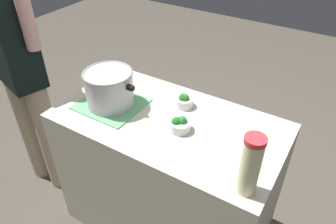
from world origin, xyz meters
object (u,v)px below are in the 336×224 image
object	(u,v)px
lemonade_pitcher	(250,165)
broccoli_bowl_front	(184,101)
cooking_pot	(109,88)
broccoli_bowl_center	(180,124)
person_cook	(22,76)

from	to	relation	value
lemonade_pitcher	broccoli_bowl_front	world-z (taller)	lemonade_pitcher
cooking_pot	broccoli_bowl_front	size ratio (longest dim) A/B	3.36
broccoli_bowl_center	person_cook	bearing A→B (deg)	5.30
broccoli_bowl_front	person_cook	xyz separation A→B (m)	(1.01, 0.29, -0.00)
broccoli_bowl_center	person_cook	xyz separation A→B (m)	(1.09, 0.10, 0.00)
cooking_pot	lemonade_pitcher	size ratio (longest dim) A/B	1.20
cooking_pot	broccoli_bowl_center	size ratio (longest dim) A/B	3.04
cooking_pot	broccoli_bowl_front	xyz separation A→B (m)	(-0.36, -0.20, -0.08)
broccoli_bowl_front	broccoli_bowl_center	world-z (taller)	broccoli_bowl_front
broccoli_bowl_front	broccoli_bowl_center	distance (m)	0.21
broccoli_bowl_front	broccoli_bowl_center	xyz separation A→B (m)	(-0.08, 0.19, -0.00)
cooking_pot	broccoli_bowl_center	xyz separation A→B (m)	(-0.44, -0.01, -0.08)
person_cook	cooking_pot	bearing A→B (deg)	-172.07
cooking_pot	broccoli_bowl_front	bearing A→B (deg)	-150.41
cooking_pot	lemonade_pitcher	distance (m)	0.89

